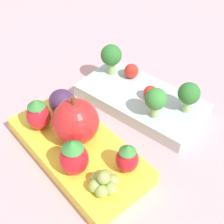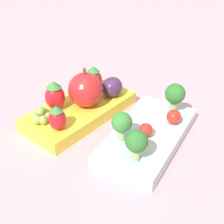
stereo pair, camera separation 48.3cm
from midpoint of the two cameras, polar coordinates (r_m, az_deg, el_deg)
name	(u,v)px [view 1 (the left image)]	position (r m, az deg, el deg)	size (l,w,h in m)	color
ground_plane	(115,130)	(0.42, -29.83, -14.08)	(4.00, 4.00, 0.00)	#C6939E
bento_box_savoury	(141,100)	(0.43, -22.94, -7.84)	(0.20, 0.11, 0.02)	silver
bento_box_fruit	(78,150)	(0.42, -38.78, -17.29)	(0.21, 0.12, 0.02)	yellow
broccoli_floret_0	(111,56)	(0.45, -27.81, 1.48)	(0.03, 0.03, 0.05)	#93B770
broccoli_floret_1	(189,94)	(0.35, -17.13, -8.52)	(0.03, 0.03, 0.05)	#93B770
broccoli_floret_2	(156,100)	(0.37, -24.57, -9.51)	(0.03, 0.03, 0.05)	#93B770
cherry_tomato_0	(131,71)	(0.44, -23.71, -1.44)	(0.02, 0.02, 0.02)	red
cherry_tomato_1	(151,93)	(0.40, -22.46, -6.91)	(0.02, 0.02, 0.02)	red
apple	(76,122)	(0.40, -40.68, -12.80)	(0.06, 0.06, 0.07)	red
strawberry_0	(127,158)	(0.35, -35.67, -21.61)	(0.03, 0.03, 0.04)	red
strawberry_1	(74,157)	(0.39, -43.97, -19.39)	(0.03, 0.03, 0.05)	red
strawberry_2	(38,114)	(0.45, -44.18, -10.29)	(0.03, 0.03, 0.05)	red
plum	(62,102)	(0.44, -39.24, -8.12)	(0.04, 0.04, 0.04)	#42284C
grape_cluster	(104,182)	(0.37, -40.49, -24.86)	(0.04, 0.03, 0.03)	#8EA84C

